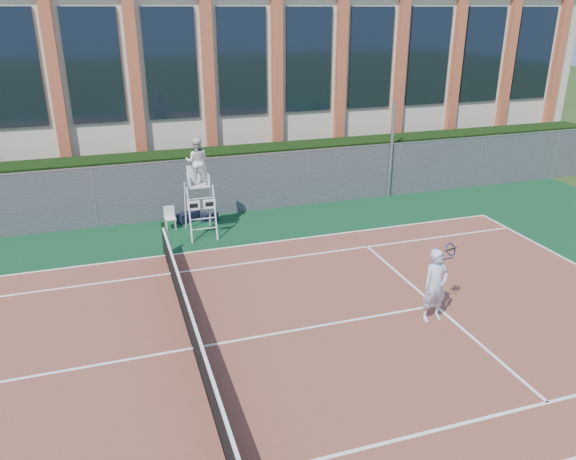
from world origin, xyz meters
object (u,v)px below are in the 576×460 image
object	(u,v)px
umpire_chair	(197,164)
tennis_player	(435,285)
steel_pole	(391,151)
plastic_chair	(170,216)

from	to	relation	value
umpire_chair	tennis_player	world-z (taller)	umpire_chair
steel_pole	plastic_chair	world-z (taller)	steel_pole
plastic_chair	tennis_player	world-z (taller)	tennis_player
steel_pole	plastic_chair	distance (m)	9.24
plastic_chair	tennis_player	bearing A→B (deg)	-56.93
steel_pole	tennis_player	world-z (taller)	steel_pole
steel_pole	tennis_player	distance (m)	9.98
steel_pole	tennis_player	xyz separation A→B (m)	(-3.60, -9.26, -0.98)
umpire_chair	steel_pole	bearing A→B (deg)	11.50
steel_pole	plastic_chair	xyz separation A→B (m)	(-9.09, -0.83, -1.47)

